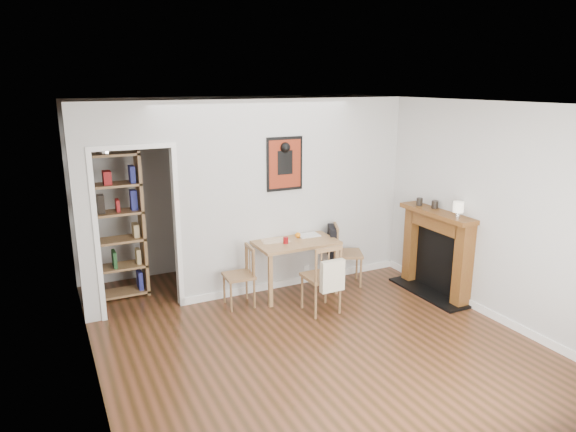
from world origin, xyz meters
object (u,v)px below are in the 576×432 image
chair_right (346,253)px  mantel_lamp (458,208)px  chair_left (239,276)px  red_glass (286,240)px  ceramic_jar_a (435,204)px  ceramic_jar_b (419,202)px  dining_table (294,247)px  orange_fruit (298,235)px  notebook (308,235)px  bookshelf (111,227)px  fireplace (437,250)px  chair_front (322,277)px

chair_right → mantel_lamp: size_ratio=4.27×
chair_left → red_glass: 0.78m
chair_right → red_glass: 1.02m
mantel_lamp → ceramic_jar_a: size_ratio=1.92×
ceramic_jar_a → ceramic_jar_b: (-0.08, 0.22, -0.00)m
red_glass → ceramic_jar_a: 2.06m
dining_table → ceramic_jar_a: size_ratio=10.23×
dining_table → chair_right: size_ratio=1.25×
chair_left → ceramic_jar_b: size_ratio=7.52×
orange_fruit → notebook: 0.18m
chair_left → notebook: chair_left is taller
bookshelf → mantel_lamp: (3.88, -2.16, 0.32)m
dining_table → mantel_lamp: 2.16m
ceramic_jar_a → chair_right: bearing=144.2°
fireplace → chair_right: bearing=138.8°
orange_fruit → mantel_lamp: (1.57, -1.32, 0.50)m
chair_left → mantel_lamp: (2.50, -1.16, 0.89)m
chair_left → chair_front: (0.87, -0.62, 0.06)m
dining_table → ceramic_jar_b: 1.83m
mantel_lamp → ceramic_jar_b: size_ratio=1.94×
chair_front → fireplace: bearing=-5.4°
orange_fruit → ceramic_jar_b: size_ratio=0.71×
dining_table → ceramic_jar_b: ceramic_jar_b is taller
chair_right → fireplace: fireplace is taller
red_glass → chair_left: bearing=-179.8°
bookshelf → mantel_lamp: bearing=-29.2°
dining_table → notebook: 0.31m
fireplace → ceramic_jar_b: bearing=99.9°
red_glass → dining_table: bearing=23.2°
mantel_lamp → red_glass: bearing=147.5°
chair_front → red_glass: 0.73m
chair_left → mantel_lamp: size_ratio=3.87×
chair_front → ceramic_jar_a: (1.72, -0.03, 0.76)m
chair_front → orange_fruit: 0.84m
chair_right → red_glass: chair_right is taller
notebook → chair_front: bearing=-106.7°
chair_right → orange_fruit: 0.79m
dining_table → mantel_lamp: size_ratio=5.33×
chair_left → fireplace: bearing=-16.9°
notebook → ceramic_jar_a: bearing=-29.3°
fireplace → ceramic_jar_b: 0.69m
fireplace → ceramic_jar_b: ceramic_jar_b is taller
chair_left → orange_fruit: orange_fruit is taller
chair_left → mantel_lamp: mantel_lamp is taller
fireplace → notebook: bearing=146.7°
red_glass → bookshelf: bearing=154.0°
fireplace → notebook: size_ratio=4.25×
red_glass → orange_fruit: 0.30m
chair_front → notebook: chair_front is taller
chair_front → mantel_lamp: mantel_lamp is taller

